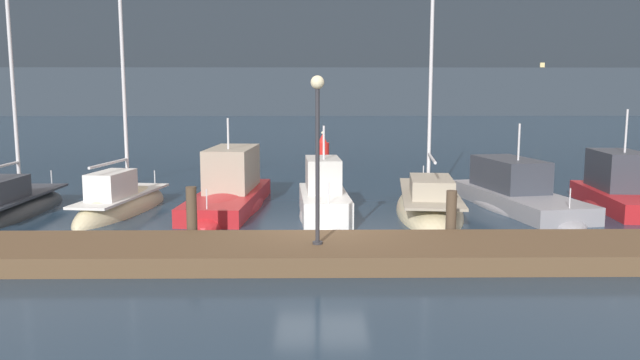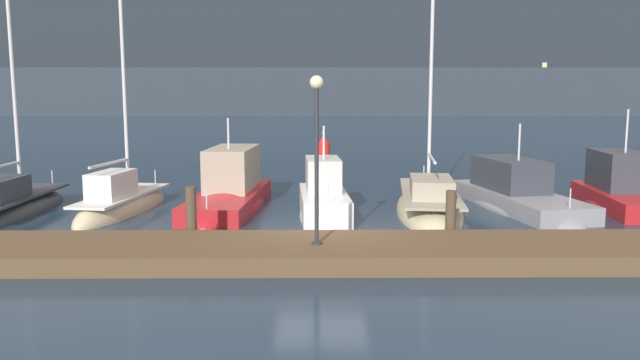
% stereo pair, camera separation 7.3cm
% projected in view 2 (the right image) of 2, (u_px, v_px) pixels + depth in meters
% --- Properties ---
extents(ground_plane, '(400.00, 400.00, 0.00)m').
position_uv_depth(ground_plane, '(321.00, 243.00, 16.85)').
color(ground_plane, '#1E3347').
extents(dock, '(27.59, 2.80, 0.45)m').
position_uv_depth(dock, '(322.00, 252.00, 15.02)').
color(dock, brown).
rests_on(dock, ground).
extents(mooring_pile_1, '(0.28, 0.28, 1.56)m').
position_uv_depth(mooring_pile_1, '(191.00, 216.00, 16.54)').
color(mooring_pile_1, '#4C3D2D').
rests_on(mooring_pile_1, ground).
extents(mooring_pile_2, '(0.28, 0.28, 1.45)m').
position_uv_depth(mooring_pile_2, '(451.00, 217.00, 16.61)').
color(mooring_pile_2, '#4C3D2D').
rests_on(mooring_pile_2, ground).
extents(sailboat_berth_1, '(1.81, 6.68, 10.49)m').
position_uv_depth(sailboat_berth_1, '(13.00, 210.00, 20.68)').
color(sailboat_berth_1, '#2D3338').
rests_on(sailboat_berth_1, ground).
extents(sailboat_berth_2, '(2.48, 6.23, 8.42)m').
position_uv_depth(sailboat_berth_2, '(122.00, 207.00, 21.16)').
color(sailboat_berth_2, beige).
rests_on(sailboat_berth_2, ground).
extents(motorboat_berth_3, '(2.72, 7.57, 3.84)m').
position_uv_depth(motorboat_berth_3, '(230.00, 199.00, 21.90)').
color(motorboat_berth_3, red).
rests_on(motorboat_berth_3, ground).
extents(motorboat_berth_4, '(1.82, 4.73, 3.51)m').
position_uv_depth(motorboat_berth_4, '(324.00, 207.00, 20.22)').
color(motorboat_berth_4, white).
rests_on(motorboat_berth_4, ground).
extents(sailboat_berth_5, '(3.05, 7.71, 11.37)m').
position_uv_depth(sailboat_berth_5, '(429.00, 208.00, 21.11)').
color(sailboat_berth_5, beige).
rests_on(sailboat_berth_5, ground).
extents(motorboat_berth_6, '(3.58, 7.55, 3.44)m').
position_uv_depth(motorboat_berth_6, '(517.00, 200.00, 21.85)').
color(motorboat_berth_6, gray).
rests_on(motorboat_berth_6, ground).
extents(motorboat_berth_7, '(2.67, 6.14, 4.06)m').
position_uv_depth(motorboat_berth_7, '(622.00, 199.00, 21.69)').
color(motorboat_berth_7, red).
rests_on(motorboat_berth_7, ground).
extents(channel_buoy, '(1.08, 1.08, 1.83)m').
position_uv_depth(channel_buoy, '(324.00, 152.00, 34.87)').
color(channel_buoy, red).
rests_on(channel_buoy, ground).
extents(dock_lamppost, '(0.32, 0.32, 3.97)m').
position_uv_depth(dock_lamppost, '(317.00, 132.00, 14.48)').
color(dock_lamppost, '#2D2D33').
rests_on(dock_lamppost, dock).
extents(hillside_backdrop, '(240.00, 23.00, 19.67)m').
position_uv_depth(hillside_backdrop, '(304.00, 63.00, 114.11)').
color(hillside_backdrop, '#232B33').
rests_on(hillside_backdrop, ground).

